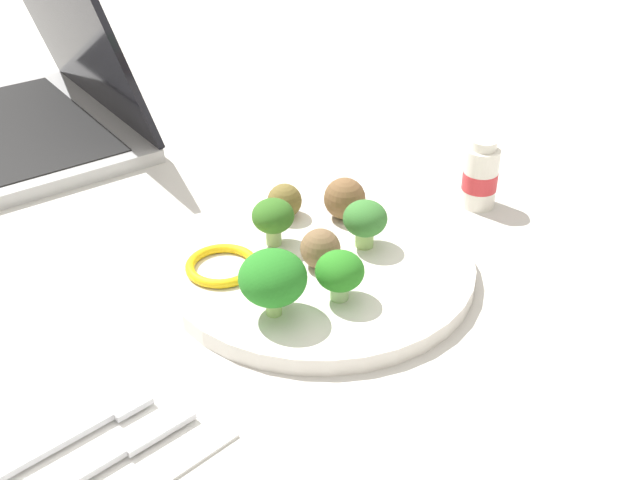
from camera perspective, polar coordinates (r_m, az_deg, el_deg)
ground_plane at (r=0.73m, az=0.00°, el=-2.39°), size 4.00×4.00×0.00m
plate at (r=0.72m, az=0.00°, el=-1.87°), size 0.28×0.28×0.02m
broccoli_floret_mid_left at (r=0.73m, az=-3.39°, el=1.65°), size 0.04×0.04×0.05m
broccoli_floret_front_right at (r=0.63m, az=-3.41°, el=-2.76°), size 0.06×0.06×0.06m
broccoli_floret_back_left at (r=0.72m, az=3.26°, el=1.45°), size 0.04×0.04×0.05m
broccoli_floret_front_left at (r=0.65m, az=1.43°, el=-2.31°), size 0.04×0.04×0.04m
meatball_front_left at (r=0.70m, az=0.03°, el=-0.62°), size 0.04×0.04×0.04m
meatball_far_rim at (r=0.77m, az=1.78°, el=3.00°), size 0.04×0.04×0.04m
meatball_back_left at (r=0.78m, az=-2.56°, el=2.83°), size 0.03×0.03×0.03m
pepper_ring_near_rim at (r=0.71m, az=-7.06°, el=-1.82°), size 0.09×0.09×0.01m
napkin at (r=0.58m, az=-16.42°, el=-14.43°), size 0.18×0.13×0.01m
fork at (r=0.59m, az=-16.73°, el=-12.79°), size 0.12×0.03×0.01m
knife at (r=0.57m, az=-14.91°, el=-14.78°), size 0.15×0.03×0.01m
yogurt_bottle at (r=0.84m, az=11.43°, el=4.51°), size 0.04×0.04×0.07m
laptop at (r=1.04m, az=-19.59°, el=9.16°), size 0.28×0.36×0.21m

